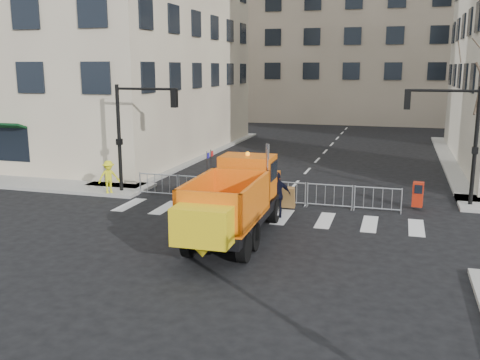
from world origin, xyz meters
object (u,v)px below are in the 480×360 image
(plow_truck, at_px, (234,199))
(cop_a, at_px, (273,196))
(worker, at_px, (109,177))
(cop_b, at_px, (246,183))
(cop_c, at_px, (277,195))
(newspaper_box, at_px, (418,194))

(plow_truck, xyz_separation_m, cop_a, (0.55, 3.84, -0.71))
(worker, bearing_deg, cop_a, -50.79)
(plow_truck, height_order, cop_a, plow_truck)
(cop_b, relative_size, cop_c, 1.05)
(cop_b, height_order, cop_c, cop_b)
(cop_b, xyz_separation_m, worker, (-6.93, -0.20, -0.08))
(cop_a, bearing_deg, cop_b, -63.79)
(cop_b, xyz_separation_m, cop_c, (1.85, -1.66, -0.05))
(cop_a, distance_m, newspaper_box, 6.51)
(cop_c, xyz_separation_m, newspaper_box, (5.68, 3.04, -0.28))
(cop_b, height_order, newspaper_box, cop_b)
(plow_truck, distance_m, cop_c, 3.46)
(plow_truck, xyz_separation_m, cop_c, (0.87, 3.30, -0.54))
(newspaper_box, bearing_deg, plow_truck, -130.24)
(newspaper_box, bearing_deg, worker, -168.05)
(cop_b, distance_m, cop_c, 2.49)
(cop_a, xyz_separation_m, newspaper_box, (6.01, 2.50, -0.11))
(plow_truck, height_order, worker, plow_truck)
(plow_truck, distance_m, worker, 9.25)
(cop_a, relative_size, newspaper_box, 1.47)
(cop_c, bearing_deg, cop_b, -72.63)
(cop_c, relative_size, worker, 1.22)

